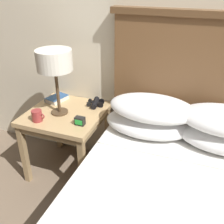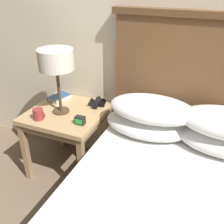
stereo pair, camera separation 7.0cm
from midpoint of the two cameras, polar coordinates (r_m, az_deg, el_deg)
wall_back at (r=1.93m, az=13.44°, el=20.56°), size 8.00×0.06×2.60m
nightstand at (r=2.13m, az=-8.68°, el=-1.57°), size 0.58×0.58×0.56m
table_lamp at (r=1.93m, az=-11.06°, el=10.76°), size 0.26×0.26×0.49m
book_on_nightstand at (r=2.28m, az=-10.53°, el=3.11°), size 0.16×0.20×0.04m
binoculars_pair at (r=2.15m, az=-2.34°, el=2.06°), size 0.15×0.16×0.05m
coffee_mug at (r=2.00m, az=-14.78°, el=-0.46°), size 0.10×0.08×0.08m
alarm_clock at (r=1.89m, az=-5.92°, el=-1.82°), size 0.07×0.05×0.06m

